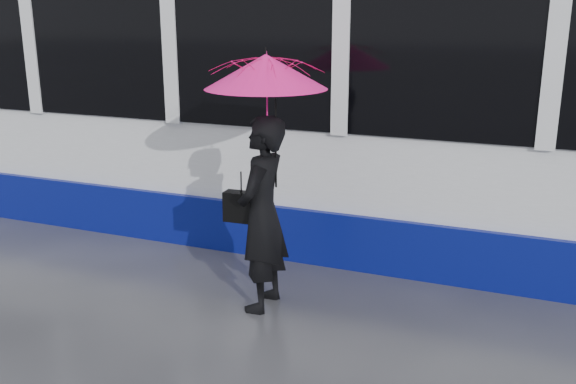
% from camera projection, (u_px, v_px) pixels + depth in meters
% --- Properties ---
extents(ground, '(90.00, 90.00, 0.00)m').
position_uv_depth(ground, '(268.00, 311.00, 6.05)').
color(ground, '#2A2A2F').
rests_on(ground, ground).
extents(rails, '(34.00, 1.51, 0.02)m').
position_uv_depth(rails, '(346.00, 229.00, 8.28)').
color(rails, '#3F3D38').
rests_on(rails, ground).
extents(tram, '(26.00, 2.56, 3.35)m').
position_uv_depth(tram, '(128.00, 91.00, 9.00)').
color(tram, white).
rests_on(tram, ground).
extents(woman, '(0.47, 0.69, 1.84)m').
position_uv_depth(woman, '(262.00, 215.00, 5.91)').
color(woman, black).
rests_on(woman, ground).
extents(umbrella, '(1.12, 1.12, 1.24)m').
position_uv_depth(umbrella, '(266.00, 96.00, 5.59)').
color(umbrella, '#FF157C').
rests_on(umbrella, ground).
extents(handbag, '(0.33, 0.16, 0.46)m').
position_uv_depth(handbag, '(242.00, 207.00, 5.99)').
color(handbag, black).
rests_on(handbag, ground).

